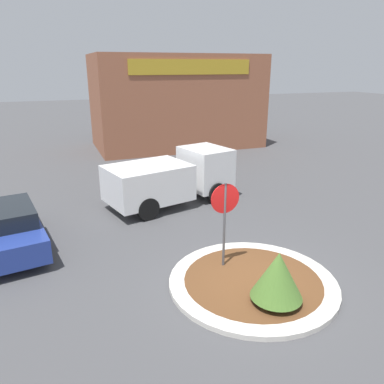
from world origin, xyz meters
The scene contains 7 objects.
ground_plane centered at (0.00, 0.00, 0.00)m, with size 120.00×120.00×0.00m, color #474749.
traffic_island centered at (0.00, 0.00, 0.07)m, with size 4.42×4.42×0.13m.
stop_sign centered at (-0.40, 0.98, 1.81)m, with size 0.83×0.07×2.57m.
island_shrub centered at (0.03, -1.05, 0.86)m, with size 1.24×1.24×1.30m.
utility_truck centered at (-0.08, 6.63, 1.13)m, with size 5.61×3.35×2.15m.
storefront_building centered at (4.01, 18.07, 3.12)m, with size 11.28×6.07×6.23m.
parked_sedan_blue centered at (-6.13, 4.56, 0.74)m, with size 2.49×4.76×1.46m.
Camera 1 is at (-4.57, -7.48, 5.50)m, focal length 35.00 mm.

